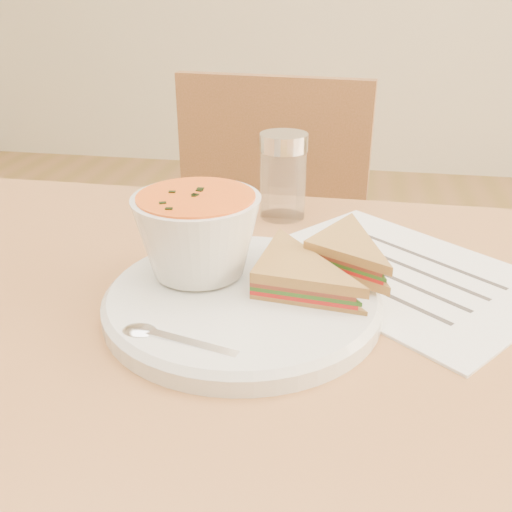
% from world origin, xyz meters
% --- Properties ---
extents(chair_far, '(0.43, 0.43, 0.88)m').
position_xyz_m(chair_far, '(-0.09, 0.47, 0.44)').
color(chair_far, brown).
rests_on(chair_far, floor).
extents(plate, '(0.34, 0.34, 0.02)m').
position_xyz_m(plate, '(-0.01, 0.01, 0.76)').
color(plate, silver).
rests_on(plate, dining_table).
extents(soup_bowl, '(0.14, 0.14, 0.09)m').
position_xyz_m(soup_bowl, '(-0.06, 0.04, 0.81)').
color(soup_bowl, silver).
rests_on(soup_bowl, plate).
extents(sandwich_half_a, '(0.12, 0.12, 0.03)m').
position_xyz_m(sandwich_half_a, '(0.00, -0.01, 0.78)').
color(sandwich_half_a, gold).
rests_on(sandwich_half_a, plate).
extents(sandwich_half_b, '(0.13, 0.13, 0.03)m').
position_xyz_m(sandwich_half_b, '(0.05, 0.05, 0.79)').
color(sandwich_half_b, gold).
rests_on(sandwich_half_b, plate).
extents(spoon, '(0.16, 0.07, 0.01)m').
position_xyz_m(spoon, '(-0.03, -0.09, 0.77)').
color(spoon, silver).
rests_on(spoon, plate).
extents(paper_menu, '(0.38, 0.37, 0.00)m').
position_xyz_m(paper_menu, '(0.15, 0.11, 0.75)').
color(paper_menu, white).
rests_on(paper_menu, dining_table).
extents(condiment_shaker, '(0.08, 0.08, 0.12)m').
position_xyz_m(condiment_shaker, '(-0.00, 0.26, 0.81)').
color(condiment_shaker, silver).
rests_on(condiment_shaker, dining_table).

